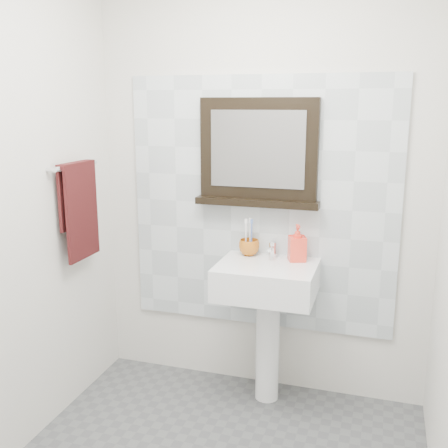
# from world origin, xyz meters

# --- Properties ---
(back_wall) EXTENTS (2.00, 0.01, 2.50)m
(back_wall) POSITION_xyz_m (0.00, 1.10, 1.25)
(back_wall) COLOR silver
(back_wall) RESTS_ON ground
(front_wall) EXTENTS (2.00, 0.01, 2.50)m
(front_wall) POSITION_xyz_m (0.00, -1.10, 1.25)
(front_wall) COLOR silver
(front_wall) RESTS_ON ground
(splashback) EXTENTS (1.60, 0.02, 1.50)m
(splashback) POSITION_xyz_m (0.00, 1.09, 1.15)
(splashback) COLOR silver
(splashback) RESTS_ON back_wall
(pedestal_sink) EXTENTS (0.55, 0.44, 0.96)m
(pedestal_sink) POSITION_xyz_m (0.10, 0.87, 0.68)
(pedestal_sink) COLOR white
(pedestal_sink) RESTS_ON ground
(toothbrush_cup) EXTENTS (0.15, 0.15, 0.10)m
(toothbrush_cup) POSITION_xyz_m (-0.04, 1.01, 0.91)
(toothbrush_cup) COLOR #B35E15
(toothbrush_cup) RESTS_ON pedestal_sink
(toothbrushes) EXTENTS (0.05, 0.04, 0.21)m
(toothbrushes) POSITION_xyz_m (-0.05, 1.01, 0.98)
(toothbrushes) COLOR white
(toothbrushes) RESTS_ON toothbrush_cup
(soap_dispenser) EXTENTS (0.12, 0.12, 0.21)m
(soap_dispenser) POSITION_xyz_m (0.24, 0.98, 0.97)
(soap_dispenser) COLOR #FF1E2D
(soap_dispenser) RESTS_ON pedestal_sink
(framed_mirror) EXTENTS (0.73, 0.11, 0.62)m
(framed_mirror) POSITION_xyz_m (-0.01, 1.06, 1.45)
(framed_mirror) COLOR black
(framed_mirror) RESTS_ON back_wall
(towel_bar) EXTENTS (0.07, 0.40, 0.03)m
(towel_bar) POSITION_xyz_m (-0.95, 0.64, 1.40)
(towel_bar) COLOR silver
(towel_bar) RESTS_ON left_wall
(hand_towel) EXTENTS (0.06, 0.30, 0.55)m
(hand_towel) POSITION_xyz_m (-0.94, 0.64, 1.19)
(hand_towel) COLOR black
(hand_towel) RESTS_ON towel_bar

